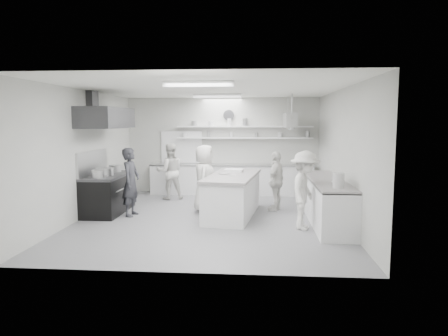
# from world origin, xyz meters

# --- Properties ---
(floor) EXTENTS (6.00, 7.00, 0.02)m
(floor) POSITION_xyz_m (0.00, 0.00, -0.01)
(floor) COLOR gray
(floor) RESTS_ON ground
(ceiling) EXTENTS (6.00, 7.00, 0.02)m
(ceiling) POSITION_xyz_m (0.00, 0.00, 3.01)
(ceiling) COLOR white
(ceiling) RESTS_ON wall_back
(wall_back) EXTENTS (6.00, 0.04, 3.00)m
(wall_back) POSITION_xyz_m (0.00, 3.50, 1.50)
(wall_back) COLOR beige
(wall_back) RESTS_ON floor
(wall_front) EXTENTS (6.00, 0.04, 3.00)m
(wall_front) POSITION_xyz_m (0.00, -3.50, 1.50)
(wall_front) COLOR beige
(wall_front) RESTS_ON floor
(wall_left) EXTENTS (0.04, 7.00, 3.00)m
(wall_left) POSITION_xyz_m (-3.00, 0.00, 1.50)
(wall_left) COLOR beige
(wall_left) RESTS_ON floor
(wall_right) EXTENTS (0.04, 7.00, 3.00)m
(wall_right) POSITION_xyz_m (3.00, 0.00, 1.50)
(wall_right) COLOR beige
(wall_right) RESTS_ON floor
(stove) EXTENTS (0.80, 1.80, 0.90)m
(stove) POSITION_xyz_m (-2.60, 0.40, 0.45)
(stove) COLOR black
(stove) RESTS_ON floor
(exhaust_hood) EXTENTS (0.85, 2.00, 0.50)m
(exhaust_hood) POSITION_xyz_m (-2.60, 0.40, 2.35)
(exhaust_hood) COLOR #3C3C3F
(exhaust_hood) RESTS_ON wall_left
(back_counter) EXTENTS (5.00, 0.60, 0.92)m
(back_counter) POSITION_xyz_m (0.30, 3.20, 0.46)
(back_counter) COLOR white
(back_counter) RESTS_ON floor
(shelf_lower) EXTENTS (4.20, 0.26, 0.04)m
(shelf_lower) POSITION_xyz_m (0.70, 3.37, 1.75)
(shelf_lower) COLOR white
(shelf_lower) RESTS_ON wall_back
(shelf_upper) EXTENTS (4.20, 0.26, 0.04)m
(shelf_upper) POSITION_xyz_m (0.70, 3.37, 2.10)
(shelf_upper) COLOR white
(shelf_upper) RESTS_ON wall_back
(pass_through_window) EXTENTS (1.30, 0.04, 1.00)m
(pass_through_window) POSITION_xyz_m (-1.30, 3.48, 1.45)
(pass_through_window) COLOR black
(pass_through_window) RESTS_ON wall_back
(wall_clock) EXTENTS (0.32, 0.05, 0.32)m
(wall_clock) POSITION_xyz_m (0.20, 3.46, 2.45)
(wall_clock) COLOR white
(wall_clock) RESTS_ON wall_back
(right_counter) EXTENTS (0.74, 3.30, 0.94)m
(right_counter) POSITION_xyz_m (2.65, -0.20, 0.47)
(right_counter) COLOR white
(right_counter) RESTS_ON floor
(pot_rack) EXTENTS (0.30, 1.60, 0.40)m
(pot_rack) POSITION_xyz_m (2.00, 2.40, 2.30)
(pot_rack) COLOR #B3B3B4
(pot_rack) RESTS_ON ceiling
(light_fixture_front) EXTENTS (1.30, 0.25, 0.10)m
(light_fixture_front) POSITION_xyz_m (0.00, -1.80, 2.94)
(light_fixture_front) COLOR white
(light_fixture_front) RESTS_ON ceiling
(light_fixture_rear) EXTENTS (1.30, 0.25, 0.10)m
(light_fixture_rear) POSITION_xyz_m (0.00, 1.80, 2.94)
(light_fixture_rear) COLOR white
(light_fixture_rear) RESTS_ON ceiling
(prep_island) EXTENTS (1.29, 2.67, 0.95)m
(prep_island) POSITION_xyz_m (0.51, 0.34, 0.47)
(prep_island) COLOR white
(prep_island) RESTS_ON floor
(stove_pot) EXTENTS (0.44, 0.44, 0.24)m
(stove_pot) POSITION_xyz_m (-2.60, 0.19, 1.03)
(stove_pot) COLOR #B3B3B4
(stove_pot) RESTS_ON stove
(cook_stove) EXTENTS (0.46, 0.64, 1.64)m
(cook_stove) POSITION_xyz_m (-1.92, 0.11, 0.82)
(cook_stove) COLOR #2F2F34
(cook_stove) RESTS_ON floor
(cook_back) EXTENTS (0.94, 0.83, 1.63)m
(cook_back) POSITION_xyz_m (-1.44, 2.27, 0.81)
(cook_back) COLOR white
(cook_back) RESTS_ON floor
(cook_island_left) EXTENTS (0.58, 0.85, 1.68)m
(cook_island_left) POSITION_xyz_m (-0.22, 0.66, 0.84)
(cook_island_left) COLOR white
(cook_island_left) RESTS_ON floor
(cook_island_right) EXTENTS (0.69, 0.96, 1.51)m
(cook_island_right) POSITION_xyz_m (1.58, 0.99, 0.75)
(cook_island_right) COLOR white
(cook_island_right) RESTS_ON floor
(cook_right) EXTENTS (0.91, 1.21, 1.66)m
(cook_right) POSITION_xyz_m (2.08, -0.82, 0.83)
(cook_right) COLOR white
(cook_right) RESTS_ON floor
(bowl_island_a) EXTENTS (0.34, 0.34, 0.06)m
(bowl_island_a) POSITION_xyz_m (0.29, 0.42, 0.98)
(bowl_island_a) COLOR #B3B3B4
(bowl_island_a) RESTS_ON prep_island
(bowl_island_b) EXTENTS (0.24, 0.24, 0.06)m
(bowl_island_b) POSITION_xyz_m (0.50, 0.08, 0.98)
(bowl_island_b) COLOR white
(bowl_island_b) RESTS_ON prep_island
(bowl_right) EXTENTS (0.33, 0.33, 0.06)m
(bowl_right) POSITION_xyz_m (2.78, -0.69, 0.97)
(bowl_right) COLOR white
(bowl_right) RESTS_ON right_counter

